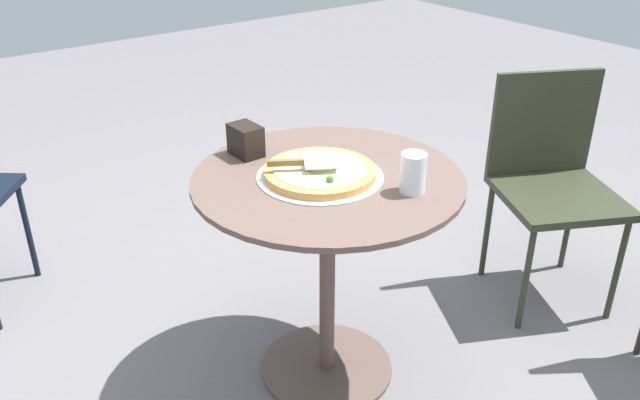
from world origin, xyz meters
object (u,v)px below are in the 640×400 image
pizza_on_tray (320,173)px  napkin_dispenser (246,140)px  drinking_cup (413,173)px  patio_table (328,234)px  patio_chair_near (552,172)px  pizza_server (302,163)px

pizza_on_tray → napkin_dispenser: 0.29m
drinking_cup → napkin_dispenser: drinking_cup is taller
patio_table → napkin_dispenser: bearing=112.1°
napkin_dispenser → patio_table: bearing=19.7°
pizza_on_tray → napkin_dispenser: (-0.09, 0.28, 0.04)m
pizza_on_tray → patio_chair_near: size_ratio=0.43×
pizza_server → napkin_dispenser: bearing=99.5°
patio_table → patio_chair_near: (1.02, -0.09, -0.03)m
patio_table → drinking_cup: bearing=-59.6°
drinking_cup → napkin_dispenser: size_ratio=1.08×
drinking_cup → patio_chair_near: patio_chair_near is taller
pizza_on_tray → pizza_server: pizza_server is taller
pizza_server → patio_chair_near: 1.14m
pizza_server → drinking_cup: drinking_cup is taller
drinking_cup → patio_table: bearing=120.4°
pizza_server → napkin_dispenser: (-0.04, 0.26, -0.00)m
patio_table → pizza_server: bearing=158.1°
pizza_server → napkin_dispenser: 0.26m
pizza_on_tray → patio_chair_near: patio_chair_near is taller
pizza_on_tray → drinking_cup: 0.29m
drinking_cup → pizza_server: bearing=128.8°
drinking_cup → pizza_on_tray: bearing=123.3°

